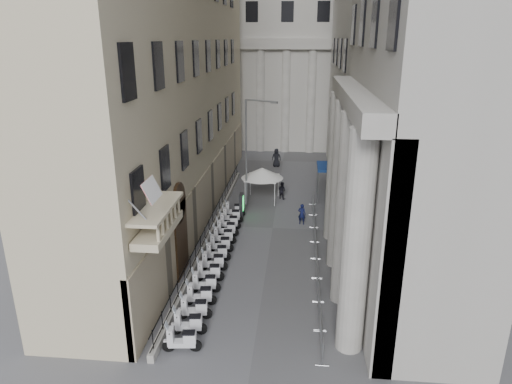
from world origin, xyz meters
The scene contains 32 objects.
far_building centered at (0.00, 48.00, 15.00)m, with size 22.00×10.00×30.00m, color beige.
iron_fence centered at (-4.30, 18.00, 0.00)m, with size 0.30×28.00×1.40m, color black, non-canonical shape.
blue_awning centered at (4.15, 26.00, 0.00)m, with size 1.60×3.00×3.00m, color navy, non-canonical shape.
flag centered at (-4.00, 5.00, 0.00)m, with size 1.00×1.40×8.20m, color #9E0C11, non-canonical shape.
scooter_0 centered at (-3.13, 4.95, 0.00)m, with size 0.56×1.40×1.50m, color silver, non-canonical shape.
scooter_1 centered at (-3.13, 6.20, 0.00)m, with size 0.56×1.40×1.50m, color silver, non-canonical shape.
scooter_2 centered at (-3.13, 7.45, 0.00)m, with size 0.56×1.40×1.50m, color silver, non-canonical shape.
scooter_3 centered at (-3.13, 8.69, 0.00)m, with size 0.56×1.40×1.50m, color silver, non-canonical shape.
scooter_4 centered at (-3.13, 9.94, 0.00)m, with size 0.56×1.40×1.50m, color silver, non-canonical shape.
scooter_5 centered at (-3.13, 11.19, 0.00)m, with size 0.56×1.40×1.50m, color silver, non-canonical shape.
scooter_6 centered at (-3.13, 12.43, 0.00)m, with size 0.56×1.40×1.50m, color silver, non-canonical shape.
scooter_7 centered at (-3.13, 13.68, 0.00)m, with size 0.56×1.40×1.50m, color silver, non-canonical shape.
scooter_8 centered at (-3.13, 14.93, 0.00)m, with size 0.56×1.40×1.50m, color silver, non-canonical shape.
scooter_9 centered at (-3.13, 16.17, 0.00)m, with size 0.56×1.40×1.50m, color silver, non-canonical shape.
scooter_10 centered at (-3.13, 17.42, 0.00)m, with size 0.56×1.40×1.50m, color silver, non-canonical shape.
scooter_11 centered at (-3.13, 18.67, 0.00)m, with size 0.56×1.40×1.50m, color silver, non-canonical shape.
scooter_12 centered at (-3.13, 19.91, 0.00)m, with size 0.56×1.40×1.50m, color silver, non-canonical shape.
scooter_13 centered at (-3.13, 21.16, 0.00)m, with size 0.56×1.40×1.50m, color silver, non-canonical shape.
barrier_0 centered at (3.01, 5.76, 0.00)m, with size 0.60×2.40×1.10m, color #A0A3A8, non-canonical shape.
barrier_1 centered at (3.01, 8.26, 0.00)m, with size 0.60×2.40×1.10m, color #A0A3A8, non-canonical shape.
barrier_2 centered at (3.01, 10.76, 0.00)m, with size 0.60×2.40×1.10m, color #A0A3A8, non-canonical shape.
barrier_3 centered at (3.01, 13.26, 0.00)m, with size 0.60×2.40×1.10m, color #A0A3A8, non-canonical shape.
barrier_4 centered at (3.01, 15.76, 0.00)m, with size 0.60×2.40×1.10m, color #A0A3A8, non-canonical shape.
barrier_5 centered at (3.01, 18.26, 0.00)m, with size 0.60×2.40×1.10m, color #A0A3A8, non-canonical shape.
barrier_6 centered at (3.01, 20.76, 0.00)m, with size 0.60×2.40×1.10m, color #A0A3A8, non-canonical shape.
barrier_7 centered at (3.01, 23.26, 0.00)m, with size 0.60×2.40×1.10m, color #A0A3A8, non-canonical shape.
security_tent centered at (-1.37, 25.27, 2.41)m, with size 3.55×3.55×2.89m.
street_lamp centered at (-2.17, 23.92, 5.24)m, with size 2.66×1.30×8.74m.
info_kiosk centered at (-2.53, 21.05, 0.97)m, with size 0.33×0.92×1.92m.
pedestrian_a centered at (2.12, 20.18, 0.80)m, with size 0.58×0.38×1.59m, color #0D1135.
pedestrian_b centered at (0.39, 25.69, 0.76)m, with size 0.74×0.58×1.52m, color black.
pedestrian_c centered at (-0.64, 36.00, 1.00)m, with size 0.97×0.63×1.99m, color black.
Camera 1 is at (1.75, -11.62, 13.26)m, focal length 32.00 mm.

